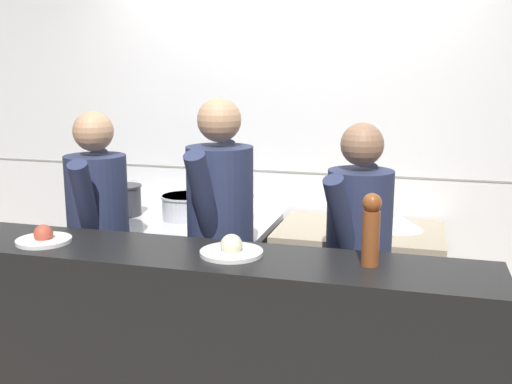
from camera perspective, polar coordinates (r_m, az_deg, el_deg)
name	(u,v)px	position (r m, az deg, el deg)	size (l,w,h in m)	color
wall_back_tiled	(289,149)	(4.03, 3.16, 4.09)	(8.00, 0.06, 2.60)	white
oven_range	(183,283)	(4.05, -6.99, -8.58)	(1.20, 0.71, 0.87)	#38383D
prep_counter	(357,299)	(3.78, 9.62, -10.05)	(0.98, 0.65, 0.89)	gray
pass_counter	(192,363)	(2.84, -6.15, -15.91)	(2.63, 0.45, 1.05)	black
stock_pot	(124,199)	(4.08, -12.46, -0.68)	(0.24, 0.24, 0.20)	#2D2D33
sauce_pot	(185,206)	(3.92, -6.74, -1.35)	(0.32, 0.32, 0.16)	#B7BABF
braising_pot	(232,208)	(3.79, -2.26, -1.53)	(0.27, 0.27, 0.18)	#B7BABF
mixing_bowl_steel	(399,222)	(3.67, 13.43, -2.76)	(0.29, 0.29, 0.09)	#B7BABF
chefs_knife	(353,233)	(3.52, 9.20, -3.89)	(0.38, 0.04, 0.02)	#B7BABF
plated_dish_main	(44,238)	(2.93, -19.57, -4.15)	(0.25, 0.25, 0.09)	white
plated_dish_appetiser	(231,250)	(2.59, -2.36, -5.50)	(0.27, 0.27, 0.10)	white
pepper_mill	(371,228)	(2.46, 10.90, -3.37)	(0.08, 0.08, 0.30)	brown
chef_head_cook	(99,242)	(3.40, -14.69, -4.67)	(0.40, 0.70, 1.62)	black
chef_sous	(221,242)	(3.14, -3.39, -4.81)	(0.36, 0.74, 1.69)	black
chef_line	(358,263)	(3.05, 9.67, -6.71)	(0.41, 0.68, 1.58)	black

